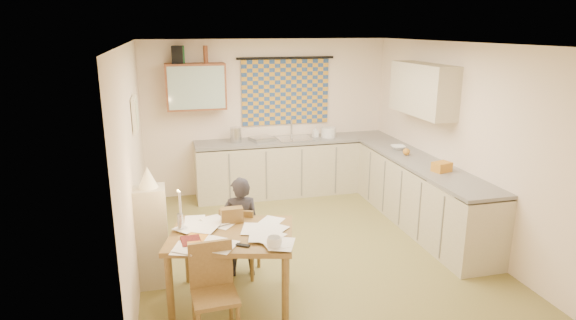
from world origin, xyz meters
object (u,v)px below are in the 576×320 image
object	(u,v)px
counter_back	(297,166)
stove	(459,219)
counter_right	(421,195)
chair_far	(241,253)
shelf_stand	(153,237)
dining_table	(233,267)
person	(241,227)

from	to	relation	value
counter_back	stove	distance (m)	2.97
counter_back	counter_right	xyz separation A→B (m)	(1.28, -1.77, -0.00)
chair_far	stove	bearing A→B (deg)	-159.75
counter_back	shelf_stand	world-z (taller)	shelf_stand
counter_back	dining_table	world-z (taller)	counter_back
chair_far	shelf_stand	distance (m)	0.98
counter_back	chair_far	xyz separation A→B (m)	(-1.33, -2.51, -0.20)
dining_table	chair_far	bearing A→B (deg)	87.76
shelf_stand	counter_back	bearing A→B (deg)	47.84
shelf_stand	chair_far	bearing A→B (deg)	-1.08
stove	dining_table	world-z (taller)	stove
counter_right	counter_back	bearing A→B (deg)	125.80
counter_right	dining_table	xyz separation A→B (m)	(-2.78, -1.29, -0.07)
dining_table	chair_far	distance (m)	0.58
counter_right	chair_far	size ratio (longest dim) A/B	3.60
counter_back	shelf_stand	distance (m)	3.37
stove	dining_table	bearing A→B (deg)	-172.32
counter_right	person	bearing A→B (deg)	-163.90
dining_table	person	size ratio (longest dim) A/B	1.20
stove	chair_far	xyz separation A→B (m)	(-2.61, 0.17, -0.20)
counter_right	stove	bearing A→B (deg)	-90.00
stove	dining_table	xyz separation A→B (m)	(-2.78, -0.37, -0.07)
stove	person	bearing A→B (deg)	176.51
counter_back	chair_far	size ratio (longest dim) A/B	4.03
dining_table	person	bearing A→B (deg)	87.14
counter_back	stove	world-z (taller)	counter_back
counter_right	shelf_stand	xyz separation A→B (m)	(-3.54, -0.72, 0.09)
counter_right	stove	xyz separation A→B (m)	(-0.00, -0.91, 0.00)
dining_table	shelf_stand	bearing A→B (deg)	158.45
stove	dining_table	distance (m)	2.80
stove	chair_far	size ratio (longest dim) A/B	1.11
person	stove	bearing A→B (deg)	-178.00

